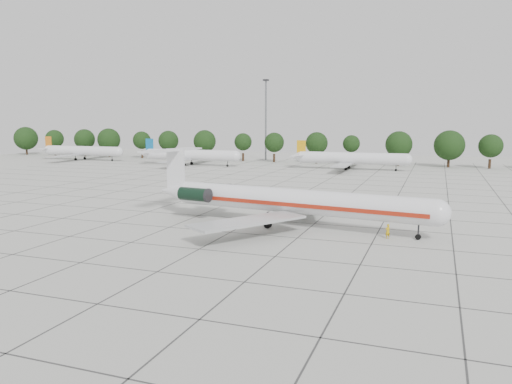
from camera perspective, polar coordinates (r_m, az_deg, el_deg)
ground at (r=64.97m, az=-0.20°, el=-3.16°), size 260.00×260.00×0.00m
apron_joints at (r=78.98m, az=3.57°, el=-1.12°), size 170.00×170.00×0.02m
main_airliner at (r=61.14m, az=2.81°, el=-0.88°), size 38.04×29.75×8.95m
ground_crew at (r=56.35m, az=14.81°, el=-4.37°), size 0.70×0.69×1.63m
bg_airliner_a at (r=169.34m, az=-19.28°, el=4.44°), size 28.24×27.20×7.40m
bg_airliner_b at (r=142.63m, az=-7.51°, el=4.20°), size 28.24×27.20×7.40m
bg_airliner_c at (r=131.46m, az=10.78°, el=3.79°), size 28.24×27.20×7.40m
tree_line at (r=148.78m, az=6.96°, el=5.56°), size 249.86×8.44×10.22m
floodlight_mast at (r=160.43m, az=1.13°, el=8.78°), size 1.60×1.60×25.45m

